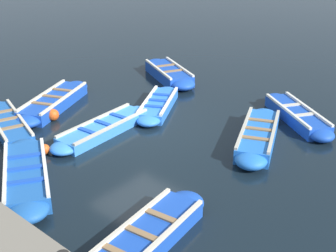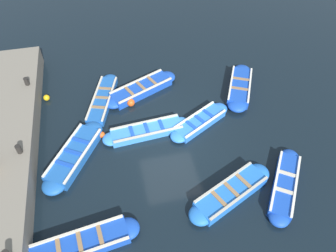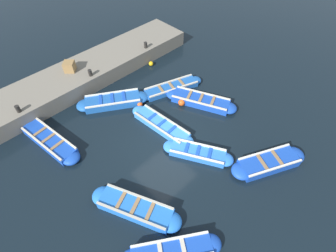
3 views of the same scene
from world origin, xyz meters
The scene contains 15 objects.
ground_plane centered at (0.00, 0.00, 0.00)m, with size 120.00×120.00×0.00m, color black.
boat_drifting centered at (3.53, -2.99, 0.18)m, with size 2.50×3.26×0.42m.
boat_broadside centered at (1.43, 0.71, 0.16)m, with size 3.10×2.16×0.37m.
boat_tucked centered at (-3.83, 0.00, 0.20)m, with size 2.71×3.63×0.46m.
boat_end_of_row centered at (-0.67, 3.32, 0.19)m, with size 3.81×2.32×0.43m.
boat_mid_row centered at (-2.51, 2.99, 0.15)m, with size 1.83×3.75×0.35m.
boat_outer_right centered at (1.52, -2.89, 0.20)m, with size 3.64×2.23×0.46m.
boat_stern_in centered at (3.89, 2.44, 0.20)m, with size 2.27×3.46×0.46m.
boat_far_corner centered at (-0.86, 0.69, 0.15)m, with size 3.76×1.02×0.36m.
boat_inner_gap centered at (-3.73, -3.63, 0.18)m, with size 3.92×1.31×0.42m.
bollard_mid_north centered at (-5.62, 0.00, 1.06)m, with size 0.20×0.20×0.35m, color black.
bollard_mid_south centered at (-5.62, 3.89, 1.06)m, with size 0.20×0.20×0.35m, color black.
buoy_orange_near centered at (-1.28, 2.52, 0.18)m, with size 0.36×0.36×0.36m, color #E05119.
buoy_yellow_far centered at (-5.01, 3.72, 0.14)m, with size 0.28×0.28×0.28m, color #EAB214.
buoy_white_drifting centered at (-2.71, 0.90, 0.14)m, with size 0.28×0.28×0.28m, color #E05119.
Camera 2 is at (-1.96, -8.37, 10.27)m, focal length 35.00 mm.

